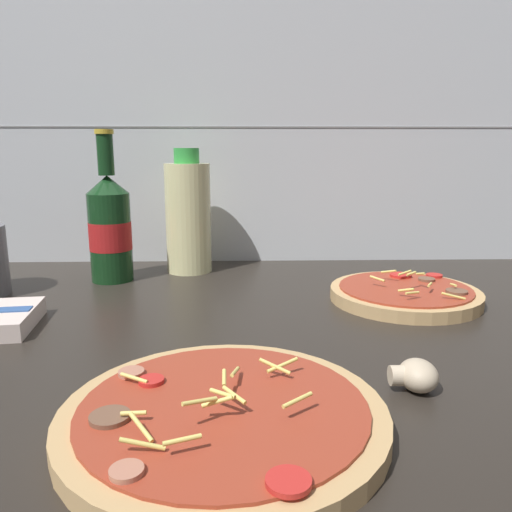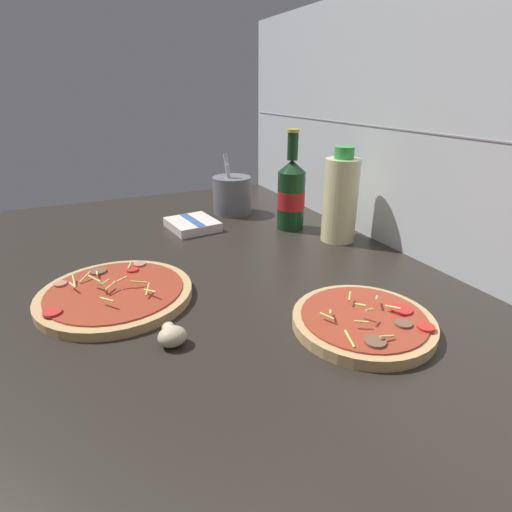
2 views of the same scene
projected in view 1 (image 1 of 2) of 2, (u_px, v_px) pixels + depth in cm
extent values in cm
cube|color=#28231E|center=(273.00, 350.00, 61.88)|extent=(160.00, 90.00, 2.50)
cube|color=silver|center=(260.00, 127.00, 100.32)|extent=(160.00, 1.00, 60.00)
cube|color=gray|center=(260.00, 127.00, 99.78)|extent=(156.80, 0.16, 0.30)
cylinder|color=tan|center=(224.00, 417.00, 42.39)|extent=(27.87, 27.87, 1.70)
cylinder|color=#9E3823|center=(224.00, 406.00, 42.18)|extent=(24.53, 24.53, 0.30)
cylinder|color=red|center=(151.00, 381.00, 46.05)|extent=(2.38, 2.38, 0.40)
cylinder|color=#B7755B|center=(127.00, 471.00, 33.08)|extent=(2.34, 2.34, 0.40)
cylinder|color=brown|center=(110.00, 417.00, 39.79)|extent=(3.28, 3.28, 0.40)
cylinder|color=#B7755B|center=(131.00, 373.00, 47.70)|extent=(2.49, 2.49, 0.40)
cylinder|color=red|center=(288.00, 481.00, 32.07)|extent=(3.04, 3.04, 0.40)
cylinder|color=#EADB6B|center=(200.00, 401.00, 38.60)|extent=(2.73, 2.05, 0.84)
cylinder|color=#EADB6B|center=(182.00, 440.00, 35.08)|extent=(2.73, 1.28, 0.38)
cylinder|color=#EADB6B|center=(134.00, 378.00, 45.69)|extent=(2.74, 1.39, 0.69)
cylinder|color=#EADB6B|center=(297.00, 400.00, 40.21)|extent=(2.70, 2.15, 0.52)
cylinder|color=#EADB6B|center=(134.00, 413.00, 39.45)|extent=(2.07, 0.43, 0.46)
cylinder|color=#EADB6B|center=(142.00, 444.00, 35.33)|extent=(3.29, 0.54, 1.23)
cylinder|color=#EADB6B|center=(217.00, 402.00, 39.54)|extent=(2.54, 0.50, 1.12)
cylinder|color=#EADB6B|center=(275.00, 366.00, 47.07)|extent=(3.04, 1.56, 1.26)
cylinder|color=#EADB6B|center=(141.00, 427.00, 37.27)|extent=(2.30, 2.47, 1.35)
cylinder|color=#EADB6B|center=(235.00, 372.00, 46.08)|extent=(0.90, 3.06, 0.99)
cylinder|color=#EADB6B|center=(223.00, 394.00, 40.36)|extent=(2.25, 1.85, 0.47)
cylinder|color=#EADB6B|center=(234.00, 395.00, 41.17)|extent=(2.11, 2.29, 0.76)
cylinder|color=#EADB6B|center=(224.00, 378.00, 43.19)|extent=(0.41, 1.90, 0.93)
cylinder|color=#EADB6B|center=(281.00, 365.00, 47.39)|extent=(3.16, 1.89, 0.95)
cylinder|color=tan|center=(405.00, 295.00, 77.59)|extent=(22.92, 22.92, 1.88)
cylinder|color=#9E3823|center=(405.00, 288.00, 77.36)|extent=(20.17, 20.17, 0.30)
cylinder|color=red|center=(401.00, 275.00, 83.83)|extent=(3.55, 3.55, 0.40)
cylinder|color=red|center=(434.00, 276.00, 83.62)|extent=(2.65, 2.65, 0.40)
cylinder|color=brown|center=(427.00, 279.00, 81.16)|extent=(2.66, 2.66, 0.40)
cylinder|color=brown|center=(457.00, 292.00, 74.22)|extent=(3.16, 3.16, 0.40)
cylinder|color=#EADB6B|center=(389.00, 272.00, 80.65)|extent=(2.11, 2.17, 1.03)
cylinder|color=#EADB6B|center=(453.00, 285.00, 75.95)|extent=(0.61, 2.38, 0.75)
cylinder|color=#EADB6B|center=(406.00, 290.00, 71.81)|extent=(2.10, 1.64, 0.96)
cylinder|color=#EADB6B|center=(412.00, 293.00, 70.83)|extent=(2.38, 1.42, 0.52)
cylinder|color=#EADB6B|center=(411.00, 274.00, 75.61)|extent=(1.80, 1.23, 0.58)
cylinder|color=#EADB6B|center=(405.00, 273.00, 81.72)|extent=(2.55, 1.39, 0.76)
cylinder|color=#EADB6B|center=(430.00, 285.00, 74.43)|extent=(1.42, 2.04, 0.44)
cylinder|color=#EADB6B|center=(377.00, 279.00, 77.30)|extent=(2.09, 1.88, 0.70)
cylinder|color=#EADB6B|center=(420.00, 274.00, 76.12)|extent=(0.88, 1.91, 0.85)
cylinder|color=#EADB6B|center=(453.00, 296.00, 71.04)|extent=(3.33, 1.05, 1.04)
cylinder|color=#143819|center=(111.00, 237.00, 88.42)|extent=(7.36, 7.36, 15.59)
cone|color=#143819|center=(107.00, 184.00, 86.45)|extent=(7.36, 7.36, 3.12)
cylinder|color=#143819|center=(105.00, 155.00, 85.40)|extent=(2.80, 2.80, 6.93)
cylinder|color=gold|center=(104.00, 132.00, 84.59)|extent=(3.22, 3.22, 0.80)
cylinder|color=red|center=(110.00, 236.00, 88.35)|extent=(7.43, 7.43, 4.99)
cylinder|color=beige|center=(188.00, 218.00, 94.57)|extent=(8.54, 8.54, 20.54)
cylinder|color=green|center=(187.00, 156.00, 92.13)|extent=(4.70, 4.70, 2.80)
cylinder|color=beige|center=(400.00, 375.00, 48.53)|extent=(2.00, 2.00, 2.00)
ellipsoid|color=#C6B293|center=(418.00, 375.00, 48.58)|extent=(3.77, 4.44, 3.10)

